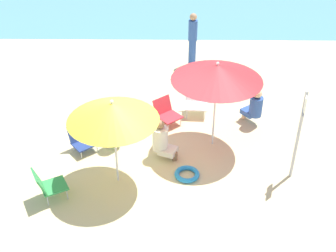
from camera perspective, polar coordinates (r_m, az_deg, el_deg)
ground_plane at (r=9.63m, az=-2.79°, el=-4.09°), size 40.00×40.00×0.00m
umbrella_yellow at (r=8.12m, az=-7.21°, el=1.88°), size 1.73×1.73×1.90m
umbrella_red at (r=9.13m, az=6.40°, el=6.93°), size 1.92×1.92×2.05m
beach_chair_a at (r=10.99m, az=3.70°, el=3.24°), size 0.58×0.59×0.61m
beach_chair_b at (r=9.88m, az=-11.13°, el=-1.54°), size 0.71×0.72×0.61m
beach_chair_c at (r=10.61m, az=-0.24°, el=1.86°), size 0.76×0.77×0.60m
beach_chair_d at (r=8.70m, az=-15.41°, el=-7.30°), size 0.72×0.68×0.69m
person_a at (r=9.39m, az=-0.78°, el=-1.84°), size 0.57×0.46×0.93m
person_b at (r=13.27m, az=3.22°, el=11.25°), size 0.26×0.26×1.60m
person_c at (r=9.79m, az=-7.01°, el=-0.28°), size 0.43×0.56×0.93m
person_d at (r=10.66m, az=11.14°, el=2.51°), size 0.50×0.54×0.96m
warning_sign at (r=8.76m, az=16.82°, el=0.20°), size 0.13×0.40×2.00m
swim_ring at (r=9.11m, az=2.48°, el=-6.27°), size 0.52×0.52×0.10m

